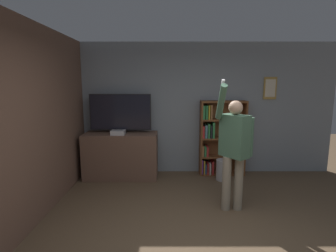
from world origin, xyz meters
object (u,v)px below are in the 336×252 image
object	(u,v)px
television	(120,113)
waste_bin	(222,170)
bookshelf	(217,139)
person	(233,146)
game_console	(117,133)

from	to	relation	value
television	waste_bin	size ratio (longest dim) A/B	2.97
bookshelf	waste_bin	xyz separation A→B (m)	(0.05, -0.35, -0.55)
person	game_console	bearing A→B (deg)	-160.04
bookshelf	television	bearing A→B (deg)	-176.12
person	waste_bin	world-z (taller)	person
game_console	waste_bin	world-z (taller)	game_console
television	game_console	size ratio (longest dim) A/B	4.57
game_console	television	bearing A→B (deg)	82.41
television	waste_bin	distance (m)	2.31
television	person	size ratio (longest dim) A/B	0.62
bookshelf	waste_bin	distance (m)	0.65
bookshelf	person	bearing A→B (deg)	-92.45
game_console	waste_bin	distance (m)	2.17
television	game_console	bearing A→B (deg)	-97.59
television	person	xyz separation A→B (m)	(1.90, -1.43, -0.31)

